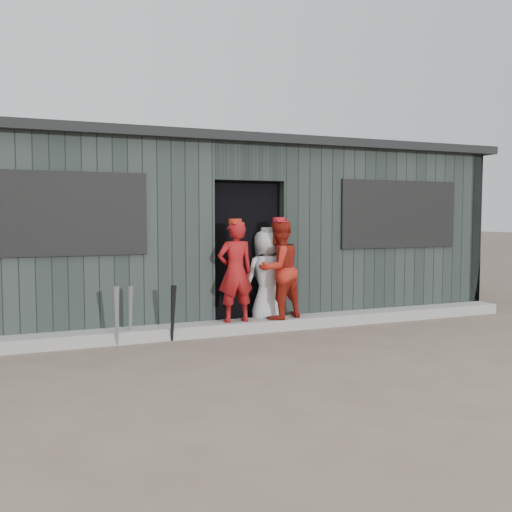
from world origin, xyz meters
name	(u,v)px	position (x,y,z in m)	size (l,w,h in m)	color
ground	(322,364)	(0.00, 0.00, 0.00)	(80.00, 80.00, 0.00)	brown
curb	(255,325)	(0.00, 1.82, 0.07)	(8.00, 0.36, 0.15)	gray
bat_left	(117,316)	(-1.84, 1.56, 0.36)	(0.07, 0.07, 0.73)	#9A9AA2
bat_mid	(130,314)	(-1.66, 1.73, 0.35)	(0.07, 0.07, 0.69)	gray
bat_right	(173,313)	(-1.18, 1.58, 0.35)	(0.07, 0.07, 0.70)	black
player_red_left	(235,271)	(-0.29, 1.79, 0.81)	(0.48, 0.31, 1.31)	maroon
player_red_right	(279,269)	(0.33, 1.80, 0.82)	(0.65, 0.51, 1.33)	maroon
player_grey_back	(267,278)	(0.26, 2.04, 0.67)	(0.66, 0.43, 1.34)	#B9B9B9
dugout	(215,231)	(0.00, 3.50, 1.29)	(8.30, 3.30, 2.62)	black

